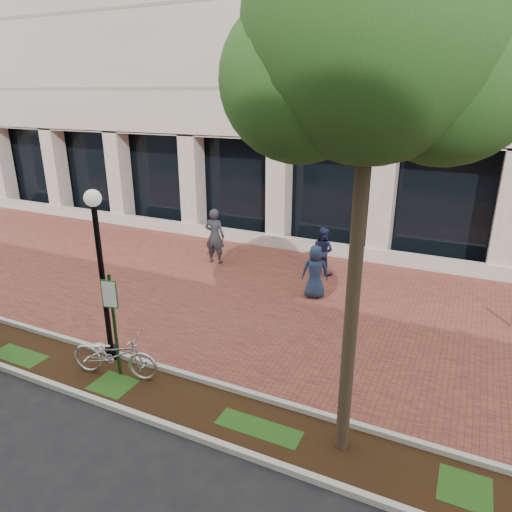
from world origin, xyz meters
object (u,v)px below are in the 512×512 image
at_px(pedestrian_left, 215,236).
at_px(pedestrian_right, 315,272).
at_px(locked_bicycle, 114,355).
at_px(pedestrian_mid, 322,251).
at_px(parking_sign, 113,313).
at_px(lamppost, 101,268).
at_px(street_tree, 377,49).

relative_size(pedestrian_left, pedestrian_right, 1.23).
bearing_deg(locked_bicycle, pedestrian_left, 0.80).
relative_size(pedestrian_mid, pedestrian_right, 1.01).
xyz_separation_m(parking_sign, locked_bicycle, (-0.05, -0.04, -0.99)).
bearing_deg(pedestrian_left, pedestrian_right, 156.31).
bearing_deg(pedestrian_right, pedestrian_mid, -98.84).
bearing_deg(pedestrian_mid, pedestrian_left, 22.03).
xyz_separation_m(lamppost, pedestrian_left, (-1.05, 6.56, -1.25)).
bearing_deg(pedestrian_mid, street_tree, 123.44).
bearing_deg(locked_bicycle, parking_sign, -57.85).
relative_size(lamppost, pedestrian_left, 1.98).
relative_size(locked_bicycle, pedestrian_mid, 1.21).
xyz_separation_m(street_tree, pedestrian_left, (-6.66, 7.00, -5.33)).
bearing_deg(locked_bicycle, lamppost, 37.27).
xyz_separation_m(pedestrian_left, pedestrian_right, (4.20, -1.32, -0.19)).
height_order(pedestrian_mid, pedestrian_right, pedestrian_mid).
height_order(parking_sign, locked_bicycle, parking_sign).
distance_m(street_tree, locked_bicycle, 7.69).
relative_size(parking_sign, street_tree, 0.29).
bearing_deg(pedestrian_mid, parking_sign, 87.15).
xyz_separation_m(pedestrian_mid, pedestrian_right, (0.39, -1.93, -0.01)).
bearing_deg(parking_sign, pedestrian_left, 90.99).
distance_m(pedestrian_left, pedestrian_mid, 3.86).
distance_m(parking_sign, locked_bicycle, 0.99).
distance_m(pedestrian_left, pedestrian_right, 4.40).
height_order(pedestrian_left, pedestrian_right, pedestrian_left).
distance_m(parking_sign, lamppost, 1.06).
distance_m(locked_bicycle, pedestrian_mid, 7.98).
height_order(locked_bicycle, pedestrian_mid, pedestrian_mid).
xyz_separation_m(lamppost, pedestrian_mid, (2.76, 7.18, -1.43)).
xyz_separation_m(lamppost, locked_bicycle, (0.57, -0.49, -1.72)).
height_order(parking_sign, lamppost, lamppost).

